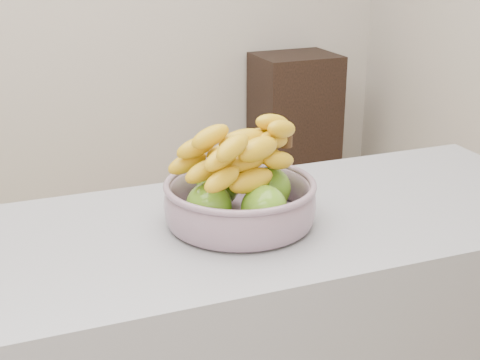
% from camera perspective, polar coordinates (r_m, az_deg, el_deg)
% --- Properties ---
extents(cabinet, '(0.47, 0.38, 0.83)m').
position_cam_1_polar(cabinet, '(3.99, 4.65, 4.75)').
color(cabinet, black).
rests_on(cabinet, ground).
extents(fruit_bowl, '(0.33, 0.33, 0.21)m').
position_cam_1_polar(fruit_bowl, '(1.44, 0.02, -1.18)').
color(fruit_bowl, '#93A0B1').
rests_on(fruit_bowl, counter).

